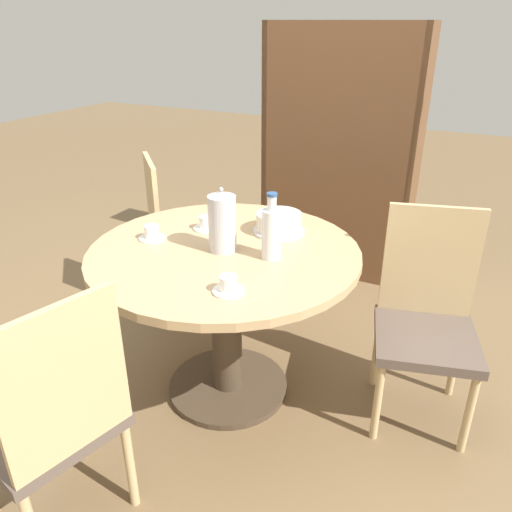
% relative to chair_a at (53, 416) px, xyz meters
% --- Properties ---
extents(ground_plane, '(14.00, 14.00, 0.00)m').
position_rel_chair_a_xyz_m(ground_plane, '(0.14, 0.87, -0.48)').
color(ground_plane, brown).
extents(dining_table, '(1.16, 1.16, 0.75)m').
position_rel_chair_a_xyz_m(dining_table, '(0.14, 0.87, 0.08)').
color(dining_table, '#473828').
rests_on(dining_table, ground_plane).
extents(chair_a, '(0.51, 0.51, 0.94)m').
position_rel_chair_a_xyz_m(chair_a, '(0.00, 0.00, 0.00)').
color(chair_a, tan).
rests_on(chair_a, ground_plane).
extents(chair_b, '(0.51, 0.51, 0.94)m').
position_rel_chair_a_xyz_m(chair_b, '(0.97, 1.16, 0.00)').
color(chair_b, tan).
rests_on(chair_b, ground_plane).
extents(chair_c, '(0.59, 0.59, 0.94)m').
position_rel_chair_a_xyz_m(chair_c, '(-0.52, 1.44, 0.00)').
color(chair_c, tan).
rests_on(chair_c, ground_plane).
extents(bookshelf, '(1.02, 0.28, 1.63)m').
position_rel_chair_a_xyz_m(bookshelf, '(0.15, 2.35, 0.29)').
color(bookshelf, brown).
rests_on(bookshelf, ground_plane).
extents(coffee_pot, '(0.12, 0.12, 0.28)m').
position_rel_chair_a_xyz_m(coffee_pot, '(0.14, 0.86, 0.40)').
color(coffee_pot, silver).
rests_on(coffee_pot, dining_table).
extents(water_bottle, '(0.08, 0.08, 0.28)m').
position_rel_chair_a_xyz_m(water_bottle, '(0.36, 0.88, 0.38)').
color(water_bottle, silver).
rests_on(water_bottle, dining_table).
extents(cake_main, '(0.24, 0.24, 0.09)m').
position_rel_chair_a_xyz_m(cake_main, '(0.27, 1.14, 0.31)').
color(cake_main, silver).
rests_on(cake_main, dining_table).
extents(cup_a, '(0.12, 0.12, 0.06)m').
position_rel_chair_a_xyz_m(cup_a, '(-0.20, 0.81, 0.29)').
color(cup_a, white).
rests_on(cup_a, dining_table).
extents(cup_b, '(0.12, 0.12, 0.06)m').
position_rel_chair_a_xyz_m(cup_b, '(0.34, 0.55, 0.29)').
color(cup_b, white).
rests_on(cup_b, dining_table).
extents(cup_c, '(0.12, 0.12, 0.06)m').
position_rel_chair_a_xyz_m(cup_c, '(-0.04, 1.02, 0.29)').
color(cup_c, white).
rests_on(cup_c, dining_table).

